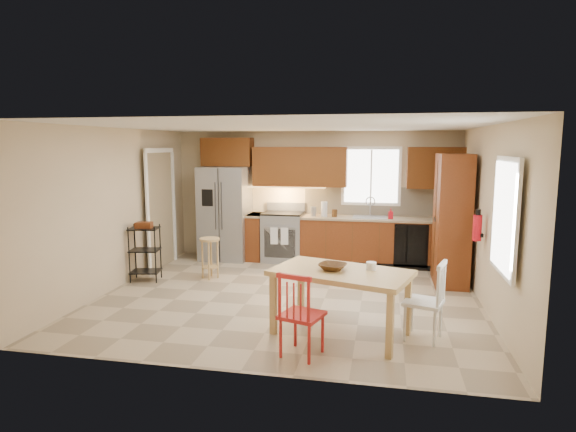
# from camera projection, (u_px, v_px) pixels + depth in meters

# --- Properties ---
(floor) EXTENTS (5.50, 5.50, 0.00)m
(floor) POSITION_uv_depth(u_px,v_px,m) (289.00, 296.00, 7.18)
(floor) COLOR tan
(floor) RESTS_ON ground
(ceiling) EXTENTS (5.50, 5.00, 0.02)m
(ceiling) POSITION_uv_depth(u_px,v_px,m) (289.00, 126.00, 6.81)
(ceiling) COLOR silver
(ceiling) RESTS_ON ground
(wall_back) EXTENTS (5.50, 0.02, 2.50)m
(wall_back) POSITION_uv_depth(u_px,v_px,m) (314.00, 196.00, 9.42)
(wall_back) COLOR #CCB793
(wall_back) RESTS_ON ground
(wall_front) EXTENTS (5.50, 0.02, 2.50)m
(wall_front) POSITION_uv_depth(u_px,v_px,m) (237.00, 249.00, 4.57)
(wall_front) COLOR #CCB793
(wall_front) RESTS_ON ground
(wall_left) EXTENTS (0.02, 5.00, 2.50)m
(wall_left) POSITION_uv_depth(u_px,v_px,m) (117.00, 208.00, 7.53)
(wall_left) COLOR #CCB793
(wall_left) RESTS_ON ground
(wall_right) EXTENTS (0.02, 5.00, 2.50)m
(wall_right) POSITION_uv_depth(u_px,v_px,m) (489.00, 219.00, 6.46)
(wall_right) COLOR #CCB793
(wall_right) RESTS_ON ground
(refrigerator) EXTENTS (0.92, 0.75, 1.82)m
(refrigerator) POSITION_uv_depth(u_px,v_px,m) (225.00, 213.00, 9.44)
(refrigerator) COLOR gray
(refrigerator) RESTS_ON floor
(range_stove) EXTENTS (0.76, 0.63, 0.92)m
(range_stove) POSITION_uv_depth(u_px,v_px,m) (283.00, 237.00, 9.34)
(range_stove) COLOR gray
(range_stove) RESTS_ON floor
(base_cabinet_narrow) EXTENTS (0.30, 0.60, 0.90)m
(base_cabinet_narrow) POSITION_uv_depth(u_px,v_px,m) (256.00, 237.00, 9.46)
(base_cabinet_narrow) COLOR maroon
(base_cabinet_narrow) RESTS_ON floor
(base_cabinet_run) EXTENTS (2.92, 0.60, 0.90)m
(base_cabinet_run) POSITION_uv_depth(u_px,v_px,m) (379.00, 241.00, 8.99)
(base_cabinet_run) COLOR maroon
(base_cabinet_run) RESTS_ON floor
(dishwasher) EXTENTS (0.60, 0.02, 0.78)m
(dishwasher) POSITION_uv_depth(u_px,v_px,m) (411.00, 246.00, 8.60)
(dishwasher) COLOR black
(dishwasher) RESTS_ON floor
(backsplash) EXTENTS (2.92, 0.03, 0.55)m
(backsplash) POSITION_uv_depth(u_px,v_px,m) (381.00, 201.00, 9.16)
(backsplash) COLOR beige
(backsplash) RESTS_ON wall_back
(upper_over_fridge) EXTENTS (1.00, 0.35, 0.55)m
(upper_over_fridge) POSITION_uv_depth(u_px,v_px,m) (227.00, 152.00, 9.46)
(upper_over_fridge) COLOR #5A320F
(upper_over_fridge) RESTS_ON wall_back
(upper_left_block) EXTENTS (1.80, 0.35, 0.75)m
(upper_left_block) POSITION_uv_depth(u_px,v_px,m) (300.00, 167.00, 9.21)
(upper_left_block) COLOR #5A320F
(upper_left_block) RESTS_ON wall_back
(upper_right_block) EXTENTS (1.00, 0.35, 0.75)m
(upper_right_block) POSITION_uv_depth(u_px,v_px,m) (435.00, 168.00, 8.73)
(upper_right_block) COLOR #5A320F
(upper_right_block) RESTS_ON wall_back
(window_back) EXTENTS (1.12, 0.04, 1.12)m
(window_back) POSITION_uv_depth(u_px,v_px,m) (371.00, 176.00, 9.13)
(window_back) COLOR white
(window_back) RESTS_ON wall_back
(sink) EXTENTS (0.62, 0.46, 0.16)m
(sink) POSITION_uv_depth(u_px,v_px,m) (370.00, 219.00, 8.97)
(sink) COLOR gray
(sink) RESTS_ON base_cabinet_run
(undercab_glow) EXTENTS (1.60, 0.30, 0.01)m
(undercab_glow) POSITION_uv_depth(u_px,v_px,m) (284.00, 187.00, 9.31)
(undercab_glow) COLOR #FFBF66
(undercab_glow) RESTS_ON wall_back
(soap_bottle) EXTENTS (0.09, 0.09, 0.19)m
(soap_bottle) POSITION_uv_depth(u_px,v_px,m) (391.00, 214.00, 8.78)
(soap_bottle) COLOR #B90C18
(soap_bottle) RESTS_ON base_cabinet_run
(paper_towel) EXTENTS (0.12, 0.12, 0.28)m
(paper_towel) POSITION_uv_depth(u_px,v_px,m) (324.00, 209.00, 9.06)
(paper_towel) COLOR silver
(paper_towel) RESTS_ON base_cabinet_run
(canister_steel) EXTENTS (0.11, 0.11, 0.18)m
(canister_steel) POSITION_uv_depth(u_px,v_px,m) (314.00, 211.00, 9.11)
(canister_steel) COLOR gray
(canister_steel) RESTS_ON base_cabinet_run
(canister_wood) EXTENTS (0.10, 0.10, 0.14)m
(canister_wood) POSITION_uv_depth(u_px,v_px,m) (335.00, 213.00, 9.00)
(canister_wood) COLOR #4B2F14
(canister_wood) RESTS_ON base_cabinet_run
(pantry) EXTENTS (0.50, 0.95, 2.10)m
(pantry) POSITION_uv_depth(u_px,v_px,m) (452.00, 220.00, 7.71)
(pantry) COLOR maroon
(pantry) RESTS_ON floor
(fire_extinguisher) EXTENTS (0.12, 0.12, 0.36)m
(fire_extinguisher) POSITION_uv_depth(u_px,v_px,m) (477.00, 228.00, 6.65)
(fire_extinguisher) COLOR #B90C18
(fire_extinguisher) RESTS_ON wall_right
(window_right) EXTENTS (0.04, 1.02, 1.32)m
(window_right) POSITION_uv_depth(u_px,v_px,m) (505.00, 216.00, 5.33)
(window_right) COLOR white
(window_right) RESTS_ON wall_right
(doorway) EXTENTS (0.04, 0.95, 2.10)m
(doorway) POSITION_uv_depth(u_px,v_px,m) (160.00, 210.00, 8.81)
(doorway) COLOR #8C7A59
(doorway) RESTS_ON wall_left
(dining_table) EXTENTS (1.76, 1.31, 0.77)m
(dining_table) POSITION_uv_depth(u_px,v_px,m) (340.00, 303.00, 5.68)
(dining_table) COLOR tan
(dining_table) RESTS_ON floor
(chair_red) EXTENTS (0.54, 0.54, 0.92)m
(chair_red) POSITION_uv_depth(u_px,v_px,m) (302.00, 313.00, 5.10)
(chair_red) COLOR #B21E1B
(chair_red) RESTS_ON floor
(chair_white) EXTENTS (0.54, 0.54, 0.92)m
(chair_white) POSITION_uv_depth(u_px,v_px,m) (424.00, 301.00, 5.53)
(chair_white) COLOR silver
(chair_white) RESTS_ON floor
(table_bowl) EXTENTS (0.40, 0.40, 0.08)m
(table_bowl) POSITION_uv_depth(u_px,v_px,m) (333.00, 270.00, 5.64)
(table_bowl) COLOR #4B2F14
(table_bowl) RESTS_ON dining_table
(table_jar) EXTENTS (0.14, 0.14, 0.14)m
(table_jar) POSITION_uv_depth(u_px,v_px,m) (371.00, 268.00, 5.64)
(table_jar) COLOR silver
(table_jar) RESTS_ON dining_table
(bar_stool) EXTENTS (0.42, 0.42, 0.69)m
(bar_stool) POSITION_uv_depth(u_px,v_px,m) (210.00, 258.00, 8.10)
(bar_stool) COLOR tan
(bar_stool) RESTS_ON floor
(utility_cart) EXTENTS (0.53, 0.45, 0.93)m
(utility_cart) POSITION_uv_depth(u_px,v_px,m) (145.00, 253.00, 7.95)
(utility_cart) COLOR black
(utility_cart) RESTS_ON floor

